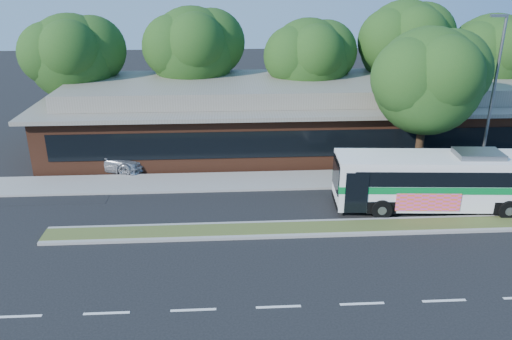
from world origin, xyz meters
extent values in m
plane|color=black|center=(0.00, 0.00, 0.00)|extent=(120.00, 120.00, 0.00)
cube|color=#4C5624|center=(0.00, 0.60, 0.07)|extent=(26.00, 1.10, 0.15)
cube|color=gray|center=(0.00, 6.40, 0.06)|extent=(44.00, 2.60, 0.12)
cube|color=black|center=(-18.00, 10.00, 0.01)|extent=(14.00, 12.00, 0.01)
cube|color=#562C1B|center=(0.00, 13.00, 1.60)|extent=(32.00, 10.00, 3.20)
cube|color=slate|center=(0.00, 13.00, 3.32)|extent=(33.20, 11.20, 0.24)
cube|color=slate|center=(0.00, 13.00, 3.95)|extent=(30.00, 8.00, 1.00)
cube|color=black|center=(0.00, 7.97, 1.70)|extent=(30.00, 0.06, 1.60)
cylinder|color=slate|center=(9.60, 6.00, 4.50)|extent=(0.16, 0.16, 9.00)
cube|color=slate|center=(9.20, 6.00, 9.00)|extent=(0.90, 0.18, 0.14)
cylinder|color=black|center=(-15.00, 15.00, 1.99)|extent=(0.44, 0.44, 3.99)
sphere|color=#194216|center=(-15.00, 15.00, 5.73)|extent=(5.80, 5.80, 5.80)
sphere|color=#194216|center=(-13.70, 15.43, 6.19)|extent=(4.52, 4.52, 4.52)
cylinder|color=black|center=(-7.00, 16.00, 2.10)|extent=(0.44, 0.44, 4.20)
sphere|color=#194216|center=(-7.00, 16.00, 6.00)|extent=(6.00, 6.00, 6.00)
sphere|color=#194216|center=(-5.65, 16.45, 6.48)|extent=(4.68, 4.68, 4.68)
cylinder|color=black|center=(1.00, 15.00, 1.89)|extent=(0.44, 0.44, 3.78)
sphere|color=#194216|center=(1.00, 15.00, 5.46)|extent=(5.60, 5.60, 5.60)
sphere|color=#194216|center=(2.26, 15.42, 5.91)|extent=(4.37, 4.37, 4.37)
cylinder|color=black|center=(8.00, 16.00, 2.21)|extent=(0.44, 0.44, 4.41)
sphere|color=#194216|center=(8.00, 16.00, 6.27)|extent=(6.20, 6.20, 6.20)
sphere|color=#194216|center=(9.39, 16.46, 6.77)|extent=(4.84, 4.84, 4.84)
cylinder|color=black|center=(14.00, 15.00, 1.93)|extent=(0.44, 0.44, 3.86)
sphere|color=#194216|center=(14.00, 15.00, 5.60)|extent=(5.80, 5.80, 5.80)
sphere|color=#194216|center=(15.30, 15.43, 6.07)|extent=(4.52, 4.52, 4.52)
cube|color=white|center=(6.00, 2.40, 1.55)|extent=(10.93, 3.06, 2.48)
cube|color=black|center=(6.27, 2.38, 2.04)|extent=(10.08, 3.04, 0.75)
cube|color=white|center=(6.00, 2.40, 2.68)|extent=(10.95, 3.07, 0.23)
cube|color=#05752E|center=(6.00, 2.40, 1.47)|extent=(10.99, 3.11, 0.34)
cube|color=black|center=(0.60, 2.78, 1.85)|extent=(0.20, 2.02, 1.54)
cube|color=#F347A9|center=(4.75, 1.31, 0.90)|extent=(3.06, 0.26, 0.90)
cube|color=slate|center=(7.35, 2.30, 2.92)|extent=(2.26, 1.59, 0.27)
cylinder|color=black|center=(2.60, 1.51, 0.49)|extent=(1.01, 0.39, 0.99)
cylinder|color=black|center=(2.76, 3.76, 0.49)|extent=(1.01, 0.39, 0.99)
cylinder|color=black|center=(8.61, 1.08, 0.49)|extent=(1.01, 0.39, 0.99)
cylinder|color=black|center=(8.77, 3.33, 0.49)|extent=(1.01, 0.39, 0.99)
imported|color=silver|center=(-11.95, 9.00, 0.73)|extent=(5.43, 3.44, 1.47)
cylinder|color=black|center=(6.00, 6.20, 1.97)|extent=(0.44, 0.44, 3.94)
sphere|color=#194216|center=(6.00, 6.20, 5.65)|extent=(5.72, 5.72, 5.72)
sphere|color=#194216|center=(7.29, 6.63, 6.11)|extent=(4.46, 4.46, 4.46)
camera|label=1|loc=(-4.66, -19.55, 10.98)|focal=35.00mm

